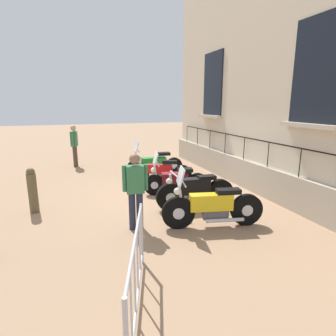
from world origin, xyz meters
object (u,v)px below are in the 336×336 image
Objects in this scene: motorcycle_red at (161,172)px; bollard at (33,190)px; motorcycle_green at (154,164)px; motorcycle_black at (195,191)px; pedestrian_walking at (74,143)px; crowd_barrier at (136,271)px; motorcycle_yellow at (212,207)px; motorcycle_maroon at (175,180)px; pedestrian_standing at (135,188)px.

bollard is (3.72, 1.41, 0.17)m from motorcycle_red.
motorcycle_green is 1.88× the size of bollard.
motorcycle_black is 1.18× the size of pedestrian_walking.
motorcycle_red is at bearing -110.52° from crowd_barrier.
pedestrian_walking reaches higher than motorcycle_yellow.
motorcycle_green is 0.96× the size of motorcycle_yellow.
motorcycle_green reaches higher than motorcycle_black.
motorcycle_black is 4.01m from bollard.
pedestrian_walking is at bearing -42.21° from motorcycle_green.
crowd_barrier is at bearing 63.58° from motorcycle_maroon.
crowd_barrier is 4.42m from bollard.
motorcycle_green is at bearing -95.92° from motorcycle_red.
pedestrian_walking is at bearing -102.00° from bollard.
pedestrian_standing is at bearing 63.96° from motorcycle_red.
motorcycle_green is 4.61m from pedestrian_standing.
pedestrian_standing is at bearing 99.26° from pedestrian_walking.
bollard is 0.64× the size of pedestrian_walking.
motorcycle_yellow is at bearing 164.65° from pedestrian_standing.
motorcycle_black is (-0.16, 2.44, 0.05)m from motorcycle_red.
motorcycle_red is at bearing 126.18° from pedestrian_walking.
bollard reaches higher than motorcycle_black.
crowd_barrier is 1.93× the size of bollard.
crowd_barrier is (2.12, 4.27, 0.14)m from motorcycle_maroon.
pedestrian_walking reaches higher than pedestrian_standing.
bollard is 5.16m from pedestrian_walking.
motorcycle_green reaches higher than motorcycle_maroon.
pedestrian_standing is at bearing 141.24° from bollard.
motorcycle_maroon is at bearing 92.62° from motorcycle_red.
motorcycle_maroon is 1.15× the size of pedestrian_standing.
motorcycle_black is 3.80m from crowd_barrier.
bollard is at bearing -68.04° from crowd_barrier.
motorcycle_red is at bearing -86.29° from motorcycle_black.
motorcycle_red is 3.55m from pedestrian_standing.
pedestrian_standing is 0.93× the size of pedestrian_walking.
pedestrian_standing is at bearing 22.95° from motorcycle_black.
pedestrian_standing is at bearing -15.35° from motorcycle_yellow.
motorcycle_yellow reaches higher than motorcycle_maroon.
motorcycle_maroon is 0.86× the size of motorcycle_yellow.
motorcycle_green is 1.12m from motorcycle_red.
motorcycle_maroon is at bearing -85.15° from motorcycle_black.
motorcycle_black is (-0.04, 3.55, 0.01)m from motorcycle_green.
motorcycle_red is 4.53m from pedestrian_walking.
crowd_barrier is at bearing 54.16° from motorcycle_black.
motorcycle_yellow is 1.25× the size of pedestrian_walking.
motorcycle_green is 1.20× the size of pedestrian_walking.
motorcycle_black is 1.85× the size of bollard.
motorcycle_maroon reaches higher than bollard.
motorcycle_black is at bearing -125.84° from crowd_barrier.
bollard reaches higher than motorcycle_red.
pedestrian_standing is (-2.17, 1.75, 0.36)m from bollard.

